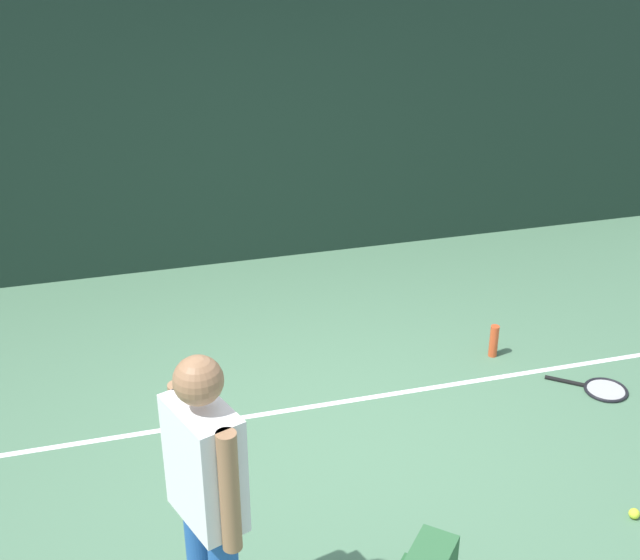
# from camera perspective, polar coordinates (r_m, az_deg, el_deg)

# --- Properties ---
(ground_plane) EXTENTS (12.00, 12.00, 0.00)m
(ground_plane) POSITION_cam_1_polar(r_m,az_deg,el_deg) (5.93, 1.03, -10.37)
(ground_plane) COLOR #4C7556
(back_fence) EXTENTS (10.00, 0.10, 2.96)m
(back_fence) POSITION_cam_1_polar(r_m,az_deg,el_deg) (7.94, -5.02, 11.23)
(back_fence) COLOR #192D23
(back_fence) RESTS_ON ground
(court_line) EXTENTS (9.00, 0.05, 0.00)m
(court_line) POSITION_cam_1_polar(r_m,az_deg,el_deg) (6.20, 0.11, -8.46)
(court_line) COLOR white
(court_line) RESTS_ON ground
(tennis_player) EXTENTS (0.34, 0.50, 1.70)m
(tennis_player) POSITION_cam_1_polar(r_m,az_deg,el_deg) (3.99, -7.65, -14.25)
(tennis_player) COLOR #2659A5
(tennis_player) RESTS_ON ground
(tennis_racket) EXTENTS (0.59, 0.52, 0.03)m
(tennis_racket) POSITION_cam_1_polar(r_m,az_deg,el_deg) (6.70, 18.53, -7.01)
(tennis_racket) COLOR black
(tennis_racket) RESTS_ON ground
(tennis_ball_near_player) EXTENTS (0.07, 0.07, 0.07)m
(tennis_ball_near_player) POSITION_cam_1_polar(r_m,az_deg,el_deg) (5.59, 20.48, -14.59)
(tennis_ball_near_player) COLOR #CCE033
(tennis_ball_near_player) RESTS_ON ground
(water_bottle) EXTENTS (0.07, 0.07, 0.27)m
(water_bottle) POSITION_cam_1_polar(r_m,az_deg,el_deg) (6.85, 11.67, -4.06)
(water_bottle) COLOR #D84C26
(water_bottle) RESTS_ON ground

